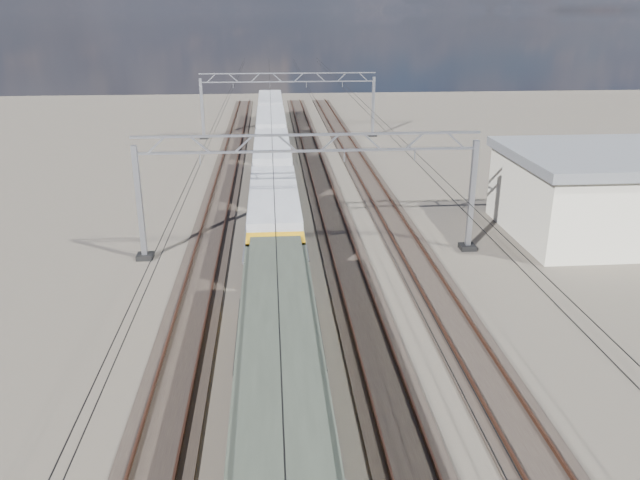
{
  "coord_description": "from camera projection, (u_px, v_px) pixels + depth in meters",
  "views": [
    {
      "loc": [
        -2.1,
        -30.09,
        13.46
      ],
      "look_at": [
        0.3,
        -0.18,
        2.4
      ],
      "focal_mm": 35.0,
      "sensor_mm": 36.0,
      "label": 1
    }
  ],
  "objects": [
    {
      "name": "track_loco",
      "position": [
        276.0,
        281.0,
        32.78
      ],
      "size": [
        2.6,
        140.0,
        0.3
      ],
      "color": "black",
      "rests_on": "ground"
    },
    {
      "name": "track_outer_west",
      "position": [
        199.0,
        284.0,
        32.48
      ],
      "size": [
        2.6,
        140.0,
        0.3
      ],
      "color": "black",
      "rests_on": "ground"
    },
    {
      "name": "hopper_wagon_mid",
      "position": [
        272.0,
        160.0,
        49.83
      ],
      "size": [
        3.38,
        13.0,
        3.25
      ],
      "color": "black",
      "rests_on": "ground"
    },
    {
      "name": "catenary_gantry_mid",
      "position": [
        309.0,
        190.0,
        35.34
      ],
      "size": [
        19.9,
        0.9,
        7.11
      ],
      "color": "gray",
      "rests_on": "ground"
    },
    {
      "name": "hopper_wagon_lead",
      "position": [
        274.0,
        214.0,
        36.55
      ],
      "size": [
        3.38,
        13.0,
        3.25
      ],
      "color": "black",
      "rests_on": "ground"
    },
    {
      "name": "ground",
      "position": [
        314.0,
        281.0,
        32.95
      ],
      "size": [
        160.0,
        160.0,
        0.0
      ],
      "primitive_type": "plane",
      "color": "black",
      "rests_on": "ground"
    },
    {
      "name": "track_inner_east",
      "position": [
        352.0,
        279.0,
        33.08
      ],
      "size": [
        2.6,
        140.0,
        0.3
      ],
      "color": "black",
      "rests_on": "ground"
    },
    {
      "name": "catenary_gantry_far",
      "position": [
        288.0,
        102.0,
        69.01
      ],
      "size": [
        19.9,
        0.9,
        7.11
      ],
      "color": "gray",
      "rests_on": "ground"
    },
    {
      "name": "locomotive",
      "position": [
        280.0,
        380.0,
        19.97
      ],
      "size": [
        2.76,
        21.1,
        3.62
      ],
      "color": "black",
      "rests_on": "ground"
    },
    {
      "name": "track_outer_east",
      "position": [
        426.0,
        277.0,
        33.38
      ],
      "size": [
        2.6,
        140.0,
        0.3
      ],
      "color": "black",
      "rests_on": "ground"
    },
    {
      "name": "hopper_wagon_third",
      "position": [
        271.0,
        129.0,
        63.11
      ],
      "size": [
        3.38,
        13.0,
        3.25
      ],
      "color": "black",
      "rests_on": "ground"
    },
    {
      "name": "overhead_wires",
      "position": [
        305.0,
        144.0,
        38.45
      ],
      "size": [
        12.03,
        140.0,
        0.53
      ],
      "color": "black",
      "rests_on": "ground"
    },
    {
      "name": "hopper_wagon_fourth",
      "position": [
        270.0,
        108.0,
        76.39
      ],
      "size": [
        3.38,
        13.0,
        3.25
      ],
      "color": "black",
      "rests_on": "ground"
    }
  ]
}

